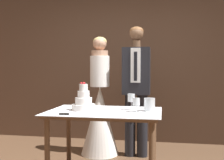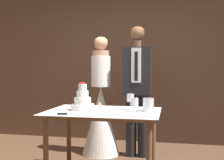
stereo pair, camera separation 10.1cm
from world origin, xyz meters
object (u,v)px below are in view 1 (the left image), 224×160
Objects in this scene: tiered_cake at (84,102)px; wine_glass_middle at (136,103)px; cake_table at (104,119)px; groom at (136,85)px; bride at (100,112)px; wine_glass_near at (131,99)px; cake_knife at (72,114)px; hurricane_candle at (150,105)px.

tiered_cake is 2.05× the size of wine_glass_middle.
tiered_cake is (-0.24, 0.01, 0.19)m from cake_table.
wine_glass_middle is 0.08× the size of groom.
wine_glass_middle is at bearing -57.54° from bride.
wine_glass_near is at bearing -55.43° from bride.
groom reaches higher than cake_knife.
wine_glass_near is 0.23m from hurricane_candle.
wine_glass_near reaches higher than cake_table.
groom is at bearing -0.06° from bride.
tiered_cake reaches higher than hurricane_candle.
groom is (-0.01, 0.79, 0.10)m from wine_glass_near.
wine_glass_near is 1.25× the size of hurricane_candle.
cake_knife is 1.27m from bride.
cake_knife is at bearing -90.05° from bride.
hurricane_candle is at bearing -75.48° from groom.
wine_glass_middle reaches higher than cake_table.
wine_glass_middle is 0.09× the size of bride.
wine_glass_middle is (0.62, 0.29, 0.09)m from cake_knife.
hurricane_candle is (0.14, 0.10, -0.03)m from wine_glass_middle.
wine_glass_middle is at bearing -5.02° from cake_table.
hurricane_candle is 1.17m from bride.
wine_glass_near is 0.79m from groom.
cake_table is at bearing -151.73° from wine_glass_near.
wine_glass_middle is 0.17m from hurricane_candle.
bride is at bearing 105.73° from cake_table.
bride reaches higher than wine_glass_near.
wine_glass_near is (0.28, 0.15, 0.22)m from cake_table.
cake_knife is 2.35× the size of wine_glass_near.
hurricane_candle is 0.08× the size of bride.
cake_knife is 2.77× the size of wine_glass_middle.
bride is 0.93× the size of groom.
tiered_cake is at bearing 178.39° from cake_table.
hurricane_candle is at bearing 4.71° from tiered_cake.
cake_knife is 0.69m from wine_glass_middle.
bride reaches higher than hurricane_candle.
cake_knife is at bearing -152.72° from hurricane_candle.
bride is at bearing 130.87° from hurricane_candle.
cake_table is at bearing -74.27° from bride.
groom is at bearing 104.52° from hurricane_candle.
wine_glass_middle is (0.07, -0.18, -0.02)m from wine_glass_near.
tiered_cake is at bearing -175.29° from hurricane_candle.
tiered_cake reaches higher than cake_table.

